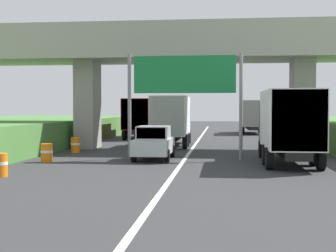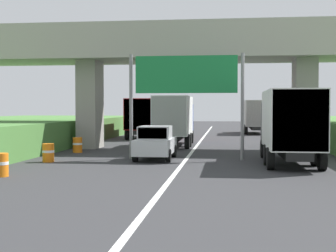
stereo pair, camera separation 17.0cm
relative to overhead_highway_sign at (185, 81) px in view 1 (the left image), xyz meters
The scene contains 11 objects.
lane_centre_stripe 4.00m from the overhead_highway_sign, 90.00° to the left, with size 0.20×90.82×0.01m, color white.
overpass_bridge 6.87m from the overhead_highway_sign, 90.00° to the left, with size 40.00×4.80×7.90m.
overhead_highway_sign is the anchor object (origin of this frame).
truck_red 18.19m from the overhead_highway_sign, 106.37° to the left, with size 2.44×7.30×3.44m.
truck_black 5.57m from the overhead_highway_sign, 15.57° to the right, with size 2.44×7.30×3.44m.
truck_orange 27.07m from the overhead_highway_sign, 79.09° to the left, with size 2.44×7.30×3.44m.
truck_blue 9.29m from the overhead_highway_sign, 99.75° to the left, with size 2.44×7.30×3.44m.
car_silver 3.51m from the overhead_highway_sign, behind, with size 1.86×4.10×1.72m.
construction_barrel_2 10.22m from the overhead_highway_sign, 133.07° to the right, with size 0.57×0.57×0.90m.
construction_barrel_3 7.72m from the overhead_highway_sign, 163.88° to the right, with size 0.57×0.57×0.90m.
construction_barrel_4 8.24m from the overhead_highway_sign, 154.59° to the left, with size 0.57×0.57×0.90m.
Camera 1 is at (1.86, 0.56, 2.62)m, focal length 51.77 mm.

